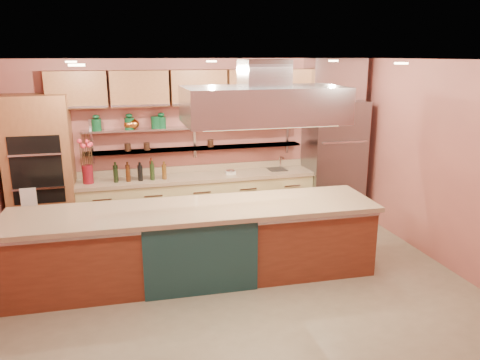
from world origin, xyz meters
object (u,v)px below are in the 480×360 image
object	(u,v)px
kitchen_scale	(230,171)
refrigerator	(333,161)
island	(196,243)
copper_kettle	(133,124)
green_canister	(156,122)
flower_vase	(88,174)

from	to	relation	value
kitchen_scale	refrigerator	bearing A→B (deg)	17.67
refrigerator	island	world-z (taller)	refrigerator
copper_kettle	green_canister	world-z (taller)	green_canister
flower_vase	refrigerator	bearing A→B (deg)	-0.14
island	copper_kettle	xyz separation A→B (m)	(-0.65, 1.93, 1.31)
island	flower_vase	world-z (taller)	flower_vase
flower_vase	kitchen_scale	size ratio (longest dim) A/B	1.79
flower_vase	kitchen_scale	distance (m)	2.26
island	green_canister	world-z (taller)	green_canister
refrigerator	island	distance (m)	3.28
refrigerator	flower_vase	size ratio (longest dim) A/B	7.34
flower_vase	kitchen_scale	xyz separation A→B (m)	(2.26, 0.00, -0.10)
island	kitchen_scale	xyz separation A→B (m)	(0.88, 1.71, 0.49)
refrigerator	kitchen_scale	distance (m)	1.87
island	refrigerator	bearing A→B (deg)	33.74
flower_vase	island	bearing A→B (deg)	-51.12
kitchen_scale	green_canister	size ratio (longest dim) A/B	0.84
flower_vase	kitchen_scale	bearing A→B (deg)	0.00
flower_vase	copper_kettle	size ratio (longest dim) A/B	1.45
refrigerator	kitchen_scale	size ratio (longest dim) A/B	13.15
kitchen_scale	copper_kettle	size ratio (longest dim) A/B	0.81
refrigerator	copper_kettle	xyz separation A→B (m)	(-3.40, 0.23, 0.74)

